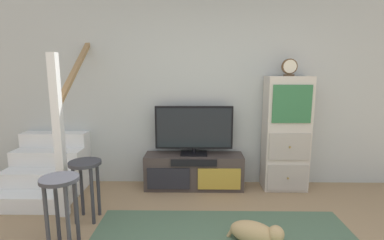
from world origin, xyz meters
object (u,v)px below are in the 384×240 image
object	(u,v)px
dog	(256,233)
media_console	(194,171)
television	(194,129)
bar_stool_far	(86,176)
desk_clock	(289,67)
bar_stool_near	(61,195)
side_cabinet	(286,134)

from	to	relation	value
dog	media_console	bearing A→B (deg)	114.31
television	bar_stool_far	size ratio (longest dim) A/B	1.59
media_console	dog	world-z (taller)	media_console
media_console	desk_clock	bearing A→B (deg)	-0.22
media_console	desk_clock	xyz separation A→B (m)	(1.23, -0.00, 1.42)
desk_clock	dog	bearing A→B (deg)	-116.17
bar_stool_near	bar_stool_far	xyz separation A→B (m)	(0.04, 0.49, -0.01)
side_cabinet	bar_stool_far	size ratio (longest dim) A/B	2.33
side_cabinet	dog	distance (m)	1.61
side_cabinet	dog	bearing A→B (deg)	-116.26
bar_stool_far	media_console	bearing A→B (deg)	37.05
television	desk_clock	xyz separation A→B (m)	(1.23, -0.03, 0.82)
television	bar_stool_near	world-z (taller)	television
television	side_cabinet	distance (m)	1.25
media_console	television	size ratio (longest dim) A/B	1.28
media_console	desk_clock	world-z (taller)	desk_clock
desk_clock	bar_stool_near	size ratio (longest dim) A/B	0.33
media_console	bar_stool_far	world-z (taller)	bar_stool_far
television	side_cabinet	bearing A→B (deg)	-0.63
television	dog	xyz separation A→B (m)	(0.59, -1.33, -0.72)
media_console	side_cabinet	size ratio (longest dim) A/B	0.87
side_cabinet	bar_stool_near	distance (m)	2.81
media_console	side_cabinet	distance (m)	1.35
desk_clock	dog	xyz separation A→B (m)	(-0.64, -1.31, -1.54)
bar_stool_near	bar_stool_far	world-z (taller)	bar_stool_near
media_console	bar_stool_far	size ratio (longest dim) A/B	2.03
bar_stool_near	dog	xyz separation A→B (m)	(1.79, 0.05, -0.39)
desk_clock	media_console	bearing A→B (deg)	179.78
media_console	desk_clock	size ratio (longest dim) A/B	6.04
television	bar_stool_far	bearing A→B (deg)	-142.20
media_console	dog	bearing A→B (deg)	-65.69
bar_stool_far	desk_clock	bearing A→B (deg)	19.96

